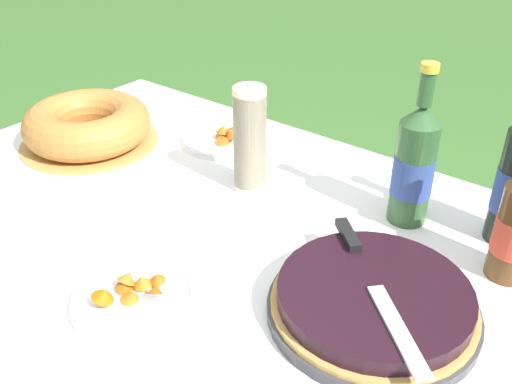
# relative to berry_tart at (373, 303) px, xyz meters

# --- Properties ---
(garden_table) EXTENTS (1.42, 1.05, 0.68)m
(garden_table) POSITION_rel_berry_tart_xyz_m (-0.43, 0.00, -0.10)
(garden_table) COLOR brown
(garden_table) RESTS_ON ground_plane
(tablecloth) EXTENTS (1.43, 1.06, 0.10)m
(tablecloth) POSITION_rel_berry_tart_xyz_m (-0.43, 0.00, -0.04)
(tablecloth) COLOR white
(tablecloth) RESTS_ON garden_table
(berry_tart) EXTENTS (0.35, 0.35, 0.06)m
(berry_tart) POSITION_rel_berry_tart_xyz_m (0.00, 0.00, 0.00)
(berry_tart) COLOR #38383D
(berry_tart) RESTS_ON tablecloth
(serving_knife) EXTENTS (0.30, 0.27, 0.01)m
(serving_knife) POSITION_rel_berry_tart_xyz_m (-0.02, 0.02, 0.04)
(serving_knife) COLOR silver
(serving_knife) RESTS_ON berry_tart
(bundt_cake) EXTENTS (0.35, 0.35, 0.10)m
(bundt_cake) POSITION_rel_berry_tart_xyz_m (-0.89, 0.12, 0.02)
(bundt_cake) COLOR tan
(bundt_cake) RESTS_ON tablecloth
(cup_stack) EXTENTS (0.07, 0.07, 0.24)m
(cup_stack) POSITION_rel_berry_tart_xyz_m (-0.41, 0.20, 0.09)
(cup_stack) COLOR beige
(cup_stack) RESTS_ON tablecloth
(cider_bottle_green) EXTENTS (0.08, 0.08, 0.33)m
(cider_bottle_green) POSITION_rel_berry_tart_xyz_m (-0.08, 0.30, 0.10)
(cider_bottle_green) COLOR #2D562D
(cider_bottle_green) RESTS_ON tablecloth
(snack_plate_left) EXTENTS (0.22, 0.22, 0.05)m
(snack_plate_left) POSITION_rel_berry_tart_xyz_m (-0.61, 0.34, -0.02)
(snack_plate_left) COLOR white
(snack_plate_left) RESTS_ON tablecloth
(snack_plate_right) EXTENTS (0.21, 0.21, 0.05)m
(snack_plate_right) POSITION_rel_berry_tart_xyz_m (-0.33, -0.22, -0.02)
(snack_plate_right) COLOR white
(snack_plate_right) RESTS_ON tablecloth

